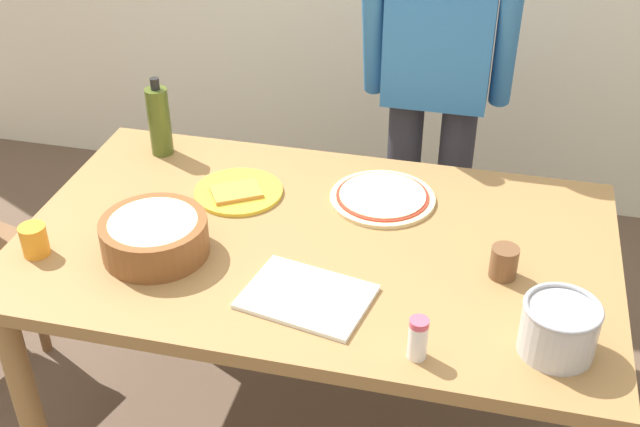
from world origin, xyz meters
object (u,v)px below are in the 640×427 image
steel_pot (559,328)px  plate_with_slice (238,192)px  pizza_raw_on_board (382,197)px  cup_orange (34,240)px  person_cook (437,75)px  popcorn_bowl (154,233)px  cup_small_brown (504,262)px  salt_shaker (418,338)px  cutting_board_white (307,297)px  dining_table (316,266)px  olive_oil_bottle (159,121)px

steel_pot → plate_with_slice: bearing=152.7°
pizza_raw_on_board → cup_orange: (-0.84, -0.47, 0.03)m
pizza_raw_on_board → steel_pot: bearing=-47.6°
person_cook → popcorn_bowl: (-0.62, -0.92, -0.12)m
cup_small_brown → pizza_raw_on_board: bearing=141.6°
pizza_raw_on_board → cup_orange: 0.96m
pizza_raw_on_board → popcorn_bowl: 0.67m
salt_shaker → cutting_board_white: 0.32m
dining_table → cutting_board_white: 0.27m
plate_with_slice → cup_small_brown: (0.77, -0.22, 0.03)m
steel_pot → cutting_board_white: bearing=175.6°
pizza_raw_on_board → cup_small_brown: cup_small_brown is taller
popcorn_bowl → olive_oil_bottle: 0.55m
popcorn_bowl → salt_shaker: (0.72, -0.23, -0.01)m
pizza_raw_on_board → olive_oil_bottle: 0.75m
person_cook → pizza_raw_on_board: (-0.08, -0.52, -0.17)m
popcorn_bowl → steel_pot: (1.02, -0.14, 0.00)m
person_cook → cutting_board_white: (-0.18, -1.01, -0.17)m
plate_with_slice → cutting_board_white: bearing=-53.1°
steel_pot → popcorn_bowl: bearing=172.3°
cup_small_brown → plate_with_slice: bearing=164.5°
dining_table → cup_orange: cup_orange is taller
cup_orange → cutting_board_white: 0.74m
dining_table → olive_oil_bottle: 0.72m
dining_table → popcorn_bowl: popcorn_bowl is taller
plate_with_slice → salt_shaker: (0.60, -0.56, 0.04)m
plate_with_slice → salt_shaker: size_ratio=2.45×
cup_orange → cup_small_brown: (1.20, 0.19, 0.00)m
dining_table → popcorn_bowl: 0.45m
pizza_raw_on_board → olive_oil_bottle: (-0.73, 0.12, 0.10)m
salt_shaker → cutting_board_white: salt_shaker is taller
pizza_raw_on_board → salt_shaker: bearing=-73.5°
pizza_raw_on_board → cup_orange: bearing=-150.6°
cup_orange → popcorn_bowl: bearing=14.3°
steel_pot → cup_orange: 1.33m
cup_orange → cutting_board_white: cup_orange is taller
olive_oil_bottle → dining_table: bearing=-30.8°
steel_pot → cup_orange: bearing=177.4°
steel_pot → cup_orange: size_ratio=2.04×
olive_oil_bottle → salt_shaker: bearing=-38.9°
pizza_raw_on_board → cutting_board_white: 0.50m
popcorn_bowl → olive_oil_bottle: (-0.20, 0.51, 0.05)m
pizza_raw_on_board → olive_oil_bottle: olive_oil_bottle is taller
popcorn_bowl → cup_small_brown: bearing=7.2°
plate_with_slice → steel_pot: bearing=-27.3°
dining_table → cup_orange: size_ratio=18.82×
olive_oil_bottle → steel_pot: bearing=-28.1°
person_cook → salt_shaker: (0.10, -1.15, -0.13)m
olive_oil_bottle → salt_shaker: olive_oil_bottle is taller
dining_table → olive_oil_bottle: bearing=149.2°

